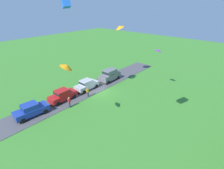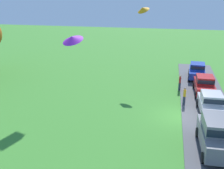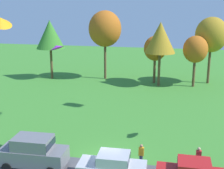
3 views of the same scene
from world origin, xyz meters
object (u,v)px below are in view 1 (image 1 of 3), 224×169
(kite_delta_low_drifter, at_px, (158,50))
(car_sedan_mid_row, at_px, (31,110))
(kite_box_high_left, at_px, (66,2))
(car_sedan_near_entrance, at_px, (62,95))
(car_suv_far_end, at_px, (110,75))
(car_sedan_by_flagpole, at_px, (87,84))
(person_beside_suv, at_px, (88,92))
(person_on_lawn, at_px, (69,102))
(kite_delta_over_trees, at_px, (120,27))
(kite_delta_near_flag, at_px, (67,66))

(kite_delta_low_drifter, bearing_deg, car_sedan_mid_row, -27.19)
(kite_delta_low_drifter, relative_size, kite_box_high_left, 0.97)
(car_sedan_mid_row, bearing_deg, car_sedan_near_entrance, -176.52)
(car_suv_far_end, height_order, car_sedan_by_flagpole, car_suv_far_end)
(person_beside_suv, bearing_deg, kite_delta_low_drifter, 140.78)
(car_sedan_mid_row, bearing_deg, person_on_lawn, 156.02)
(person_on_lawn, distance_m, kite_delta_over_trees, 16.16)
(car_sedan_mid_row, relative_size, kite_delta_low_drifter, 3.62)
(person_beside_suv, bearing_deg, kite_delta_over_trees, -173.23)
(car_sedan_near_entrance, bearing_deg, kite_delta_low_drifter, 142.79)
(car_sedan_mid_row, xyz_separation_m, person_beside_suv, (-8.63, 1.77, -0.16))
(kite_delta_low_drifter, xyz_separation_m, kite_box_high_left, (11.08, -7.53, 6.90))
(kite_box_high_left, bearing_deg, kite_delta_near_flag, 49.92)
(car_sedan_by_flagpole, distance_m, kite_delta_low_drifter, 13.32)
(kite_delta_low_drifter, height_order, kite_delta_near_flag, kite_delta_near_flag)
(kite_box_high_left, height_order, kite_delta_over_trees, kite_box_high_left)
(car_sedan_near_entrance, distance_m, kite_box_high_left, 13.29)
(kite_delta_near_flag, distance_m, kite_box_high_left, 8.99)
(kite_box_high_left, bearing_deg, car_sedan_near_entrance, -57.01)
(person_on_lawn, distance_m, kite_delta_low_drifter, 15.79)
(kite_delta_near_flag, xyz_separation_m, kite_delta_over_trees, (-15.89, -5.90, 1.91))
(person_beside_suv, distance_m, kite_delta_near_flag, 10.95)
(person_beside_suv, xyz_separation_m, kite_delta_near_flag, (6.59, 4.80, 7.31))
(car_sedan_by_flagpole, bearing_deg, kite_box_high_left, 24.68)
(person_beside_suv, bearing_deg, person_on_lawn, 4.93)
(person_on_lawn, relative_size, kite_delta_over_trees, 1.09)
(kite_delta_over_trees, bearing_deg, kite_box_high_left, 3.79)
(car_sedan_mid_row, relative_size, kite_delta_near_flag, 3.38)
(kite_delta_near_flag, relative_size, kite_box_high_left, 1.04)
(kite_box_high_left, bearing_deg, person_on_lawn, 22.52)
(car_suv_far_end, height_order, person_on_lawn, car_suv_far_end)
(car_sedan_by_flagpole, distance_m, kite_delta_over_trees, 11.92)
(car_sedan_mid_row, relative_size, person_beside_suv, 2.64)
(car_sedan_by_flagpole, xyz_separation_m, car_sedan_mid_row, (10.23, 0.35, 0.00))
(kite_box_high_left, bearing_deg, person_beside_suv, 171.51)
(kite_delta_low_drifter, xyz_separation_m, kite_delta_near_flag, (15.40, -2.39, 0.91))
(kite_box_high_left, bearing_deg, kite_delta_over_trees, -176.21)
(car_suv_far_end, height_order, kite_box_high_left, kite_box_high_left)
(car_sedan_mid_row, bearing_deg, kite_delta_over_trees, 177.89)
(car_sedan_near_entrance, bearing_deg, person_beside_suv, 148.52)
(car_sedan_mid_row, xyz_separation_m, kite_delta_over_trees, (-17.93, 0.66, 9.05))
(kite_delta_near_flag, bearing_deg, kite_delta_low_drifter, 171.17)
(car_suv_far_end, relative_size, kite_box_high_left, 3.61)
(car_sedan_mid_row, xyz_separation_m, kite_delta_low_drifter, (-17.44, 8.96, 6.23))
(car_suv_far_end, height_order, kite_delta_over_trees, kite_delta_over_trees)
(person_on_lawn, bearing_deg, car_sedan_near_entrance, -101.57)
(car_suv_far_end, bearing_deg, kite_delta_over_trees, 163.24)
(person_on_lawn, bearing_deg, kite_delta_near_flag, 58.88)
(car_sedan_mid_row, distance_m, kite_delta_low_drifter, 20.57)
(kite_delta_over_trees, bearing_deg, car_sedan_by_flagpole, -7.51)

